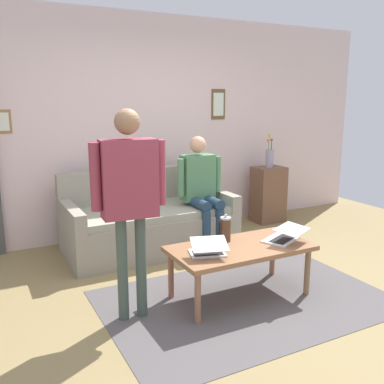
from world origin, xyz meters
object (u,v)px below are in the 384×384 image
(flower_vase, at_px, (270,156))
(person_standing, at_px, (129,188))
(couch, at_px, (148,223))
(coffee_table, at_px, (240,251))
(french_press, at_px, (225,229))
(side_shelf, at_px, (268,194))
(laptop_left, at_px, (285,236))
(person_seated, at_px, (201,186))
(laptop_center, at_px, (208,250))

(flower_vase, bearing_deg, person_standing, 33.30)
(couch, height_order, coffee_table, couch)
(couch, height_order, french_press, couch)
(french_press, height_order, side_shelf, side_shelf)
(laptop_left, distance_m, flower_vase, 2.27)
(laptop_left, height_order, flower_vase, flower_vase)
(french_press, xyz_separation_m, flower_vase, (-1.70, -1.61, 0.35))
(side_shelf, bearing_deg, flower_vase, -76.74)
(coffee_table, xyz_separation_m, person_standing, (0.95, -0.07, 0.63))
(laptop_left, height_order, side_shelf, side_shelf)
(side_shelf, bearing_deg, french_press, 43.47)
(couch, relative_size, person_seated, 1.46)
(coffee_table, distance_m, person_standing, 1.15)
(coffee_table, height_order, french_press, french_press)
(french_press, height_order, person_standing, person_standing)
(laptop_left, xyz_separation_m, flower_vase, (-1.24, -1.85, 0.42))
(person_standing, xyz_separation_m, person_seated, (-1.26, -1.21, -0.31))
(side_shelf, height_order, person_seated, person_seated)
(laptop_left, distance_m, person_standing, 1.48)
(side_shelf, height_order, flower_vase, flower_vase)
(laptop_left, xyz_separation_m, person_standing, (1.37, -0.14, 0.54))
(french_press, xyz_separation_m, person_standing, (0.91, 0.10, 0.47))
(side_shelf, relative_size, person_seated, 0.60)
(side_shelf, bearing_deg, laptop_center, 42.55)
(coffee_table, height_order, flower_vase, flower_vase)
(couch, xyz_separation_m, laptop_center, (0.10, 1.56, 0.20))
(laptop_left, bearing_deg, side_shelf, -123.70)
(person_standing, height_order, person_seated, person_standing)
(person_standing, bearing_deg, coffee_table, 175.68)
(couch, bearing_deg, person_seated, 157.89)
(side_shelf, height_order, person_standing, person_standing)
(french_press, bearing_deg, side_shelf, -136.53)
(couch, relative_size, side_shelf, 2.42)
(side_shelf, relative_size, flower_vase, 1.65)
(coffee_table, bearing_deg, laptop_left, 170.49)
(laptop_center, bearing_deg, coffee_table, -170.62)
(couch, bearing_deg, laptop_left, 112.94)
(person_standing, distance_m, person_seated, 1.77)
(couch, distance_m, laptop_left, 1.72)
(coffee_table, bearing_deg, laptop_center, 9.38)
(side_shelf, bearing_deg, person_seated, 20.61)
(coffee_table, height_order, laptop_center, laptop_center)
(laptop_left, bearing_deg, laptop_center, -0.88)
(person_standing, bearing_deg, laptop_center, 167.80)
(laptop_left, height_order, person_standing, person_standing)
(laptop_center, distance_m, person_seated, 1.51)
(laptop_left, xyz_separation_m, laptop_center, (0.77, -0.01, -0.00))
(couch, height_order, flower_vase, flower_vase)
(couch, distance_m, laptop_center, 1.58)
(coffee_table, distance_m, flower_vase, 2.49)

